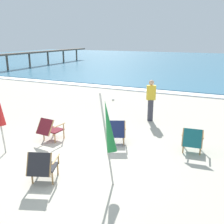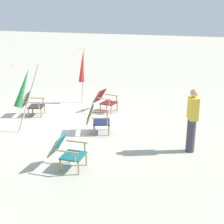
% 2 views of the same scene
% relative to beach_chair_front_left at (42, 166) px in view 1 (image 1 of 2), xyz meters
% --- Properties ---
extents(ground_plane, '(80.00, 80.00, 0.00)m').
position_rel_beach_chair_front_left_xyz_m(ground_plane, '(-0.00, 1.25, -0.43)').
color(ground_plane, '#B7AF9E').
extents(sea, '(80.00, 40.00, 0.10)m').
position_rel_beach_chair_front_left_xyz_m(sea, '(-0.00, 31.53, -0.38)').
color(sea, teal).
rests_on(sea, ground).
extents(surf_band, '(80.00, 1.10, 0.06)m').
position_rel_beach_chair_front_left_xyz_m(surf_band, '(-0.00, 11.23, -0.40)').
color(surf_band, white).
rests_on(surf_band, ground).
extents(beach_chair_front_left, '(0.79, 0.87, 0.80)m').
position_rel_beach_chair_front_left_xyz_m(beach_chair_front_left, '(0.00, 0.00, 0.00)').
color(beach_chair_front_left, '#28282D').
rests_on(beach_chair_front_left, ground).
extents(beach_chair_mid_center, '(0.81, 0.86, 0.81)m').
position_rel_beach_chair_front_left_xyz_m(beach_chair_mid_center, '(0.59, 2.74, 0.00)').
color(beach_chair_mid_center, '#19234C').
rests_on(beach_chair_mid_center, ground).
extents(beach_chair_back_left, '(0.66, 0.83, 0.77)m').
position_rel_beach_chair_front_left_xyz_m(beach_chair_back_left, '(2.81, 3.07, -0.01)').
color(beach_chair_back_left, '#196066').
rests_on(beach_chair_back_left, ground).
extents(beach_chair_front_right, '(0.63, 0.82, 0.77)m').
position_rel_beach_chair_front_left_xyz_m(beach_chair_front_right, '(-1.43, 2.08, -0.01)').
color(beach_chair_front_right, maroon).
rests_on(beach_chair_front_right, ground).
extents(umbrella_furled_green, '(0.71, 0.63, 2.00)m').
position_rel_beach_chair_front_left_xyz_m(umbrella_furled_green, '(1.28, 0.77, 0.88)').
color(umbrella_furled_green, '#B7B2A8').
rests_on(umbrella_furled_green, ground).
extents(person_near_chairs, '(0.39, 0.33, 1.63)m').
position_rel_beach_chair_front_left_xyz_m(person_near_chairs, '(0.82, 5.49, 0.41)').
color(person_near_chairs, '#383842').
rests_on(person_near_chairs, ground).
extents(pier_distant, '(0.90, 15.32, 1.65)m').
position_rel_beach_chair_front_left_xyz_m(pier_distant, '(-16.36, 20.74, 1.05)').
color(pier_distant, brown).
rests_on(pier_distant, ground).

